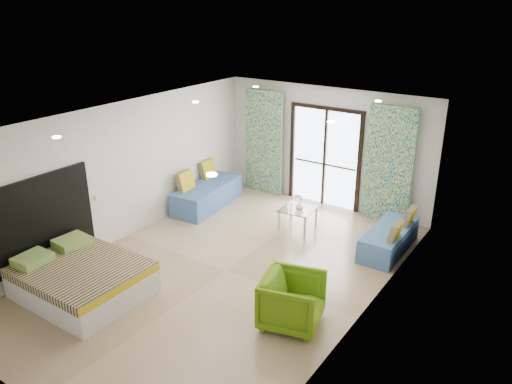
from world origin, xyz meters
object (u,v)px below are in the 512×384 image
Objects in this scene: daybed_right at (390,239)px; coffee_table at (298,211)px; bed at (81,279)px; daybed_left at (207,194)px; armchair at (292,299)px.

coffee_table is at bearing -177.15° from daybed_right.
daybed_right is at bearing 49.60° from bed.
daybed_left is at bearing -175.79° from coffee_table.
daybed_right is at bearing -21.88° from armchair.
bed is 4.44m from coffee_table.
daybed_left is at bearing 40.04° from armchair.
bed is 4.00m from daybed_left.
coffee_table is (-1.93, -0.10, 0.14)m from daybed_right.
bed is at bearing -87.05° from daybed_left.
bed is 2.52× the size of coffee_table.
armchair is (1.55, -2.90, 0.04)m from coffee_table.
daybed_left is 4.72m from armchair.
daybed_right reaches higher than bed.
bed is 0.97× the size of daybed_left.
armchair reaches higher than daybed_right.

